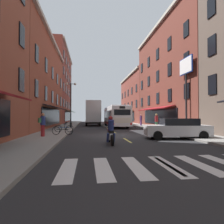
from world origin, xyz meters
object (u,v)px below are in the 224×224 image
object	(u,v)px
sedan_near	(177,128)
transit_bus	(116,116)
billboard_sign	(186,76)
pedestrian_near	(43,124)
street_lamp_twin	(71,103)
bicycle_mid	(63,130)
sedan_mid	(90,120)
pedestrian_far	(156,121)
pedestrian_mid	(141,120)
motorcycle_rider	(111,132)
box_truck	(93,114)
bicycle_near	(64,128)

from	to	relation	value
sedan_near	transit_bus	bearing A→B (deg)	98.26
transit_bus	sedan_near	world-z (taller)	transit_bus
billboard_sign	transit_bus	distance (m)	12.82
pedestrian_near	street_lamp_twin	world-z (taller)	street_lamp_twin
billboard_sign	bicycle_mid	distance (m)	12.96
bicycle_mid	sedan_mid	bearing A→B (deg)	84.63
pedestrian_near	pedestrian_far	distance (m)	12.55
sedan_mid	street_lamp_twin	size ratio (longest dim) A/B	0.80
sedan_mid	pedestrian_near	bearing A→B (deg)	-97.72
pedestrian_near	street_lamp_twin	size ratio (longest dim) A/B	0.29
pedestrian_near	billboard_sign	bearing A→B (deg)	68.02
transit_bus	pedestrian_mid	size ratio (longest dim) A/B	6.40
sedan_near	pedestrian_mid	bearing A→B (deg)	83.17
motorcycle_rider	pedestrian_far	size ratio (longest dim) A/B	1.17
bicycle_mid	pedestrian_mid	size ratio (longest dim) A/B	0.95
box_truck	bicycle_near	xyz separation A→B (m)	(-3.12, -14.26, -1.56)
bicycle_near	pedestrian_near	bearing A→B (deg)	-107.18
street_lamp_twin	motorcycle_rider	bearing A→B (deg)	-76.24
pedestrian_near	pedestrian_far	world-z (taller)	pedestrian_far
box_truck	pedestrian_mid	distance (m)	8.30
box_truck	bicycle_near	world-z (taller)	box_truck
sedan_near	pedestrian_mid	xyz separation A→B (m)	(1.91, 15.97, 0.32)
billboard_sign	street_lamp_twin	size ratio (longest dim) A/B	1.23
billboard_sign	pedestrian_far	bearing A→B (deg)	124.49
bicycle_near	motorcycle_rider	bearing A→B (deg)	-63.65
transit_bus	street_lamp_twin	size ratio (longest dim) A/B	1.93
billboard_sign	bicycle_mid	size ratio (longest dim) A/B	4.32
billboard_sign	sedan_near	distance (m)	7.42
motorcycle_rider	street_lamp_twin	world-z (taller)	street_lamp_twin
bicycle_mid	pedestrian_near	bearing A→B (deg)	-141.50
pedestrian_near	pedestrian_mid	size ratio (longest dim) A/B	0.97
bicycle_near	pedestrian_mid	xyz separation A→B (m)	(10.60, 10.81, 0.57)
bicycle_near	transit_bus	bearing A→B (deg)	57.84
transit_bus	bicycle_mid	distance (m)	14.33
transit_bus	sedan_mid	xyz separation A→B (m)	(-3.59, 15.53, -0.91)
sedan_mid	pedestrian_mid	xyz separation A→B (m)	(7.74, -14.98, 0.37)
pedestrian_mid	transit_bus	bearing A→B (deg)	-20.48
billboard_sign	motorcycle_rider	size ratio (longest dim) A/B	3.55
bicycle_mid	street_lamp_twin	size ratio (longest dim) A/B	0.29
transit_bus	pedestrian_mid	world-z (taller)	transit_bus
bicycle_mid	pedestrian_mid	world-z (taller)	pedestrian_mid
sedan_mid	pedestrian_near	xyz separation A→B (m)	(-3.99, -29.43, 0.36)
pedestrian_far	sedan_near	bearing A→B (deg)	108.26
box_truck	street_lamp_twin	xyz separation A→B (m)	(-3.13, -6.86, 1.36)
bicycle_near	street_lamp_twin	world-z (taller)	street_lamp_twin
transit_bus	sedan_near	size ratio (longest dim) A/B	2.43
pedestrian_near	pedestrian_far	xyz separation A→B (m)	(11.06, 5.93, -0.00)
bicycle_mid	pedestrian_near	distance (m)	1.78
bicycle_mid	box_truck	bearing A→B (deg)	80.16
sedan_near	pedestrian_near	bearing A→B (deg)	171.16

